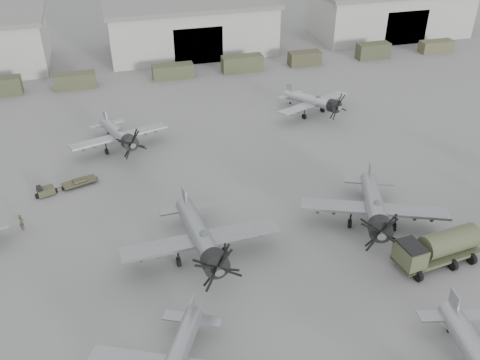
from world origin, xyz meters
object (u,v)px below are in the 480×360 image
(aircraft_far_0, at_px, (120,135))
(fuel_tanker, at_px, (438,247))
(tug_trailer, at_px, (59,188))
(aircraft_mid_1, at_px, (202,239))
(aircraft_mid_2, at_px, (375,208))
(ground_crew, at_px, (22,222))
(aircraft_far_1, at_px, (315,102))

(aircraft_far_0, bearing_deg, fuel_tanker, -63.16)
(fuel_tanker, xyz_separation_m, tug_trailer, (-32.09, 20.45, -1.30))
(aircraft_mid_1, xyz_separation_m, aircraft_far_0, (-5.29, 22.11, -0.42))
(aircraft_mid_2, height_order, ground_crew, aircraft_mid_2)
(aircraft_far_1, height_order, ground_crew, aircraft_far_1)
(aircraft_mid_1, height_order, aircraft_far_1, aircraft_mid_1)
(aircraft_far_0, bearing_deg, aircraft_mid_2, -60.29)
(fuel_tanker, height_order, ground_crew, fuel_tanker)
(aircraft_mid_1, height_order, aircraft_far_0, aircraft_mid_1)
(fuel_tanker, xyz_separation_m, ground_crew, (-35.36, 14.57, -0.94))
(aircraft_far_1, bearing_deg, tug_trailer, 174.85)
(aircraft_mid_2, distance_m, aircraft_far_0, 30.89)
(aircraft_far_1, distance_m, fuel_tanker, 30.59)
(aircraft_mid_1, distance_m, tug_trailer, 19.52)
(tug_trailer, bearing_deg, aircraft_far_1, -0.21)
(aircraft_far_1, height_order, fuel_tanker, aircraft_far_1)
(fuel_tanker, bearing_deg, aircraft_far_1, 81.31)
(ground_crew, bearing_deg, aircraft_mid_1, -112.52)
(aircraft_far_1, relative_size, ground_crew, 6.70)
(aircraft_far_0, height_order, ground_crew, aircraft_far_0)
(aircraft_mid_2, distance_m, fuel_tanker, 6.62)
(aircraft_far_1, xyz_separation_m, tug_trailer, (-33.00, -10.13, -1.59))
(aircraft_far_1, bearing_deg, aircraft_mid_1, -151.64)
(aircraft_mid_2, distance_m, aircraft_far_1, 25.13)
(fuel_tanker, bearing_deg, aircraft_far_0, 125.15)
(aircraft_mid_2, xyz_separation_m, aircraft_far_1, (4.06, 24.79, -0.45))
(ground_crew, bearing_deg, fuel_tanker, -104.86)
(tug_trailer, bearing_deg, aircraft_mid_1, -67.60)
(tug_trailer, height_order, ground_crew, ground_crew)
(aircraft_far_0, relative_size, aircraft_far_1, 1.06)
(aircraft_far_0, bearing_deg, tug_trailer, -150.01)
(aircraft_mid_1, bearing_deg, ground_crew, 146.77)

